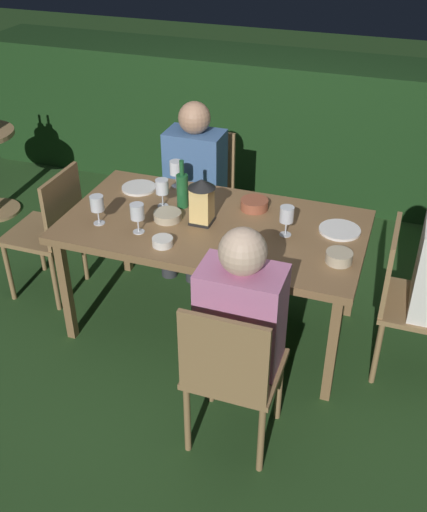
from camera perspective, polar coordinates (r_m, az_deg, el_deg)
name	(u,v)px	position (r m, az deg, el deg)	size (l,w,h in m)	color
ground_plane	(213,324)	(3.77, 0.00, -6.47)	(16.00, 16.00, 0.00)	#26471E
dining_table	(213,232)	(3.39, 0.00, 2.30)	(1.68, 0.90, 0.72)	olive
chair_head_far	(407,296)	(3.35, 17.88, -3.63)	(0.40, 0.42, 0.87)	#937047
chair_head_near	(50,228)	(3.92, -15.18, 2.60)	(0.40, 0.42, 0.87)	#937047
chair_side_right_a	(202,188)	(4.28, -1.06, 6.48)	(0.42, 0.40, 0.87)	#937047
person_in_blue	(192,180)	(4.05, -2.04, 7.24)	(0.38, 0.47, 1.15)	#426699
chair_side_left_b	(231,371)	(2.76, 1.66, -10.82)	(0.42, 0.40, 0.87)	#937047
person_in_pink	(244,319)	(2.80, 2.95, -5.95)	(0.38, 0.47, 1.15)	#C675A3
lantern_centerpiece	(202,199)	(3.30, -1.12, 5.44)	(0.15, 0.15, 0.27)	black
green_bottle_on_table	(182,190)	(3.49, -2.97, 6.30)	(0.07, 0.07, 0.29)	#1E5B2D
wine_glass_a	(176,169)	(3.72, -3.58, 8.22)	(0.08, 0.08, 0.17)	silver
wine_glass_b	(287,216)	(3.22, 6.94, 3.80)	(0.08, 0.08, 0.17)	silver
wine_glass_c	(162,188)	(3.50, -4.90, 6.44)	(0.08, 0.08, 0.17)	silver
wine_glass_d	(137,213)	(3.25, -7.23, 4.06)	(0.08, 0.08, 0.17)	silver
wine_glass_e	(97,205)	(3.36, -10.96, 4.79)	(0.08, 0.08, 0.17)	silver
plate_a	(340,230)	(3.35, 11.86, 2.42)	(0.23, 0.23, 0.01)	white
plate_b	(139,188)	(3.76, -7.07, 6.43)	(0.21, 0.21, 0.01)	white
bowl_olives	(254,204)	(3.50, 3.90, 4.94)	(0.16, 0.16, 0.06)	#9E5138
bowl_bread	(339,257)	(3.08, 11.81, -0.07)	(0.14, 0.14, 0.06)	#BCAD8E
bowl_salad	(167,216)	(3.40, -4.38, 3.84)	(0.16, 0.16, 0.05)	#BCAD8E
bowl_dip	(163,241)	(3.16, -4.84, 1.38)	(0.11, 0.11, 0.04)	silver
hedge_backdrop	(294,126)	(5.23, 7.60, 12.14)	(5.60, 0.68, 1.12)	#193816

